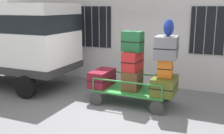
# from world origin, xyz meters

# --- Properties ---
(ground_plane) EXTENTS (40.00, 40.00, 0.00)m
(ground_plane) POSITION_xyz_m (0.00, 0.00, 0.00)
(ground_plane) COLOR slate
(building_wall) EXTENTS (12.00, 0.38, 5.00)m
(building_wall) POSITION_xyz_m (0.00, 2.65, 2.50)
(building_wall) COLOR silver
(building_wall) RESTS_ON ground
(van) EXTENTS (4.58, 2.19, 2.84)m
(van) POSITION_xyz_m (-4.23, 0.66, 1.74)
(van) COLOR white
(van) RESTS_ON ground
(luggage_cart) EXTENTS (2.12, 1.18, 0.42)m
(luggage_cart) POSITION_xyz_m (0.33, 0.51, 0.35)
(luggage_cart) COLOR #2D8438
(luggage_cart) RESTS_ON ground
(cart_railing) EXTENTS (2.01, 1.04, 0.36)m
(cart_railing) POSITION_xyz_m (0.33, 0.51, 0.72)
(cart_railing) COLOR #2D8438
(cart_railing) RESTS_ON luggage_cart
(suitcase_left_bottom) EXTENTS (0.53, 0.97, 0.48)m
(suitcase_left_bottom) POSITION_xyz_m (-0.61, 0.50, 0.65)
(suitcase_left_bottom) COLOR maroon
(suitcase_left_bottom) RESTS_ON luggage_cart
(suitcase_midleft_bottom) EXTENTS (0.48, 0.70, 0.56)m
(suitcase_midleft_bottom) POSITION_xyz_m (0.33, 0.54, 0.69)
(suitcase_midleft_bottom) COLOR brown
(suitcase_midleft_bottom) RESTS_ON luggage_cart
(suitcase_midleft_middle) EXTENTS (0.46, 0.72, 0.54)m
(suitcase_midleft_middle) POSITION_xyz_m (0.33, 0.54, 1.24)
(suitcase_midleft_middle) COLOR #B21E1E
(suitcase_midleft_middle) RESTS_ON suitcase_midleft_bottom
(suitcase_midleft_top) EXTENTS (0.59, 0.41, 0.57)m
(suitcase_midleft_top) POSITION_xyz_m (0.33, 0.50, 1.80)
(suitcase_midleft_top) COLOR #194C28
(suitcase_midleft_top) RESTS_ON suitcase_midleft_middle
(suitcase_center_bottom) EXTENTS (0.62, 0.93, 0.48)m
(suitcase_center_bottom) POSITION_xyz_m (1.28, 0.47, 0.66)
(suitcase_center_bottom) COLOR #4C5119
(suitcase_center_bottom) RESTS_ON luggage_cart
(suitcase_center_middle) EXTENTS (0.41, 0.45, 0.50)m
(suitcase_center_middle) POSITION_xyz_m (1.28, 0.47, 1.14)
(suitcase_center_middle) COLOR orange
(suitcase_center_middle) RESTS_ON suitcase_center_bottom
(suitcase_center_top) EXTENTS (0.64, 0.78, 0.60)m
(suitcase_center_top) POSITION_xyz_m (1.28, 0.50, 1.69)
(suitcase_center_top) COLOR slate
(suitcase_center_top) RESTS_ON suitcase_center_middle
(backpack) EXTENTS (0.27, 0.22, 0.44)m
(backpack) POSITION_xyz_m (1.32, 0.45, 2.21)
(backpack) COLOR navy
(backpack) RESTS_ON suitcase_center_top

